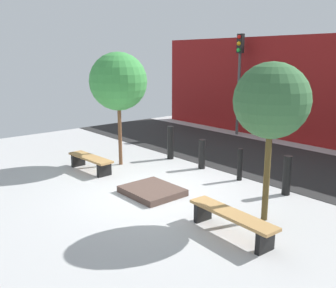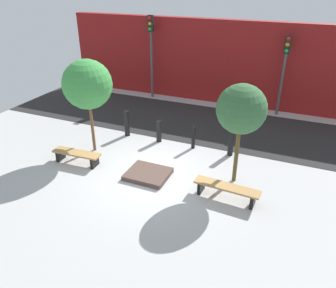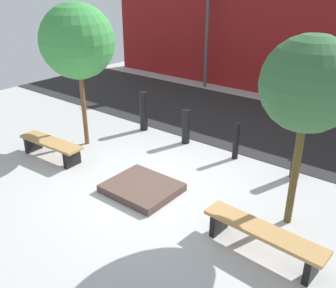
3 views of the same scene
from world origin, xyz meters
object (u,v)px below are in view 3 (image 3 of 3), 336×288
object	(u,v)px
tree_behind_left_bench	(77,42)
traffic_light_west	(208,8)
bollard_right	(297,156)
bench_left	(51,146)
planter_bed	(142,188)
bollard_center	(236,141)
bollard_left	(186,127)
bench_right	(263,236)
bollard_far_left	(144,111)
tree_behind_right_bench	(309,85)

from	to	relation	value
tree_behind_left_bench	traffic_light_west	xyz separation A→B (m)	(-0.61, 6.38, 0.31)
bollard_right	traffic_light_west	distance (m)	7.62
bench_left	bollard_right	distance (m)	5.52
planter_bed	bollard_center	xyz separation A→B (m)	(0.72, 2.47, 0.37)
tree_behind_left_bench	bollard_center	size ratio (longest dim) A/B	3.87
bench_left	bollard_right	world-z (taller)	bollard_right
tree_behind_left_bench	bollard_left	distance (m)	3.30
bench_right	bollard_far_left	xyz separation A→B (m)	(-4.83, 2.67, 0.21)
bollard_center	traffic_light_west	bearing A→B (deg)	129.99
bollard_far_left	bollard_left	xyz separation A→B (m)	(1.44, 0.00, -0.10)
bench_right	tree_behind_left_bench	world-z (taller)	tree_behind_left_bench
tree_behind_right_bench	bollard_center	bearing A→B (deg)	140.46
bollard_center	bollard_right	size ratio (longest dim) A/B	0.91
tree_behind_right_bench	bollard_left	xyz separation A→B (m)	(-3.39, 1.61, -2.02)
bench_left	bollard_left	size ratio (longest dim) A/B	1.99
bench_right	bollard_far_left	distance (m)	5.52
tree_behind_right_bench	bollard_right	xyz separation A→B (m)	(-0.52, 1.61, -1.97)
tree_behind_right_bench	bollard_far_left	size ratio (longest dim) A/B	2.96
bollard_far_left	traffic_light_west	bearing A→B (deg)	103.24
tree_behind_left_bench	bollard_center	distance (m)	4.31
bench_left	bench_right	size ratio (longest dim) A/B	0.90
tree_behind_right_bench	planter_bed	bearing A→B (deg)	-162.27
bollard_right	bollard_far_left	bearing A→B (deg)	180.00
bollard_center	traffic_light_west	distance (m)	6.68
bench_left	bollard_far_left	world-z (taller)	bollard_far_left
bench_left	bollard_far_left	size ratio (longest dim) A/B	1.63
tree_behind_right_bench	bollard_center	world-z (taller)	tree_behind_right_bench
bench_left	traffic_light_west	xyz separation A→B (m)	(-0.61, 7.44, 2.55)
planter_bed	tree_behind_left_bench	xyz separation A→B (m)	(-2.67, 0.85, 2.49)
bollard_center	traffic_light_west	xyz separation A→B (m)	(-4.00, 4.77, 2.42)
tree_behind_right_bench	bollard_right	size ratio (longest dim) A/B	3.29
tree_behind_right_bench	traffic_light_west	bearing A→B (deg)	133.01
bench_left	tree_behind_right_bench	bearing A→B (deg)	7.78
tree_behind_left_bench	traffic_light_west	distance (m)	6.42
tree_behind_left_bench	bollard_far_left	xyz separation A→B (m)	(0.52, 1.61, -2.02)
bollard_left	bollard_right	distance (m)	2.88
planter_bed	bollard_center	distance (m)	2.60
bollard_left	traffic_light_west	world-z (taller)	traffic_light_west
bench_left	tree_behind_left_bench	distance (m)	2.48
bench_left	bollard_left	world-z (taller)	bollard_left
bench_right	tree_behind_left_bench	distance (m)	5.89
planter_bed	bollard_far_left	world-z (taller)	bollard_far_left
bench_left	bollard_right	bearing A→B (deg)	25.53
planter_bed	bollard_center	size ratio (longest dim) A/B	1.54
bench_right	bench_left	bearing A→B (deg)	-176.62
tree_behind_left_bench	bollard_far_left	distance (m)	2.64
bollard_right	planter_bed	bearing A→B (deg)	-131.17
bench_right	traffic_light_west	distance (m)	9.86
bollard_left	traffic_light_west	xyz separation A→B (m)	(-2.56, 4.77, 2.42)
traffic_light_west	bollard_center	bearing A→B (deg)	-50.01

